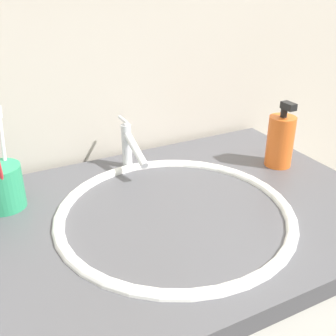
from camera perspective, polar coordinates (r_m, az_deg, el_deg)
tiled_wall_back at (r=1.03m, az=-10.03°, el=17.26°), size 2.12×0.04×2.40m
sink_basin at (r=0.84m, az=0.95°, el=-8.27°), size 0.48×0.48×0.10m
faucet at (r=0.98m, az=-5.34°, el=3.05°), size 0.02×0.15×0.12m
toothbrush_cup at (r=0.89m, az=-21.94°, el=-2.45°), size 0.08×0.08×0.09m
toothbrush_red at (r=0.83m, az=-22.20°, el=-0.34°), size 0.01×0.06×0.17m
toothbrush_white at (r=0.89m, az=-21.81°, el=2.51°), size 0.02×0.04×0.19m
soap_dispenser at (r=1.03m, az=15.28°, el=3.70°), size 0.06×0.06×0.16m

